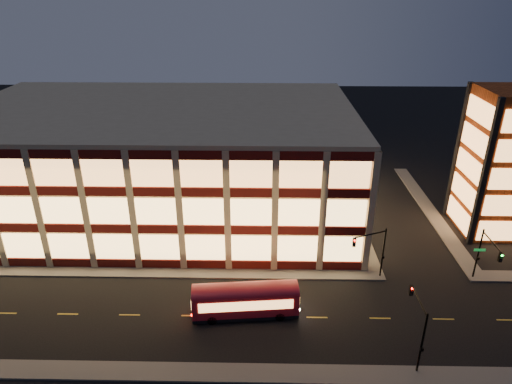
{
  "coord_description": "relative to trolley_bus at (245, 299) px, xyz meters",
  "views": [
    {
      "loc": [
        10.87,
        -40.53,
        29.17
      ],
      "look_at": [
        9.89,
        8.0,
        6.67
      ],
      "focal_mm": 32.0,
      "sensor_mm": 36.0,
      "label": 1
    }
  ],
  "objects": [
    {
      "name": "office_building",
      "position": [
        -12.07,
        22.59,
        5.37
      ],
      "size": [
        50.45,
        30.45,
        14.5
      ],
      "color": "tan",
      "rests_on": "ground"
    },
    {
      "name": "sidewalk_office_east",
      "position": [
        13.85,
        22.68,
        -1.8
      ],
      "size": [
        2.0,
        30.0,
        0.15
      ],
      "primitive_type": "cube",
      "color": "#514F4C",
      "rests_on": "ground"
    },
    {
      "name": "sidewalk_near",
      "position": [
        -9.15,
        -7.32,
        -1.8
      ],
      "size": [
        100.0,
        2.0,
        0.15
      ],
      "primitive_type": "cube",
      "color": "#514F4C",
      "rests_on": "ground"
    },
    {
      "name": "traffic_signal_near",
      "position": [
        14.35,
        -5.35,
        2.25
      ],
      "size": [
        0.32,
        4.45,
        6.0
      ],
      "color": "black",
      "rests_on": "ground"
    },
    {
      "name": "traffic_signal_far",
      "position": [
        13.06,
        5.92,
        2.24
      ],
      "size": [
        3.79,
        1.87,
        6.0
      ],
      "color": "black",
      "rests_on": "ground"
    },
    {
      "name": "ground",
      "position": [
        -9.15,
        5.68,
        -1.87
      ],
      "size": [
        200.0,
        200.0,
        0.0
      ],
      "primitive_type": "plane",
      "color": "black",
      "rests_on": "ground"
    },
    {
      "name": "trolley_bus",
      "position": [
        0.0,
        0.0,
        0.0
      ],
      "size": [
        10.18,
        3.47,
        3.38
      ],
      "rotation": [
        0.0,
        0.0,
        0.1
      ],
      "color": "#9E0816",
      "rests_on": "ground"
    },
    {
      "name": "stair_tower",
      "position": [
        30.8,
        17.63,
        7.12
      ],
      "size": [
        8.6,
        8.6,
        18.0
      ],
      "color": "#8C3814",
      "rests_on": "ground"
    },
    {
      "name": "traffic_signal_right",
      "position": [
        24.35,
        5.06,
        2.23
      ],
      "size": [
        1.2,
        4.37,
        6.0
      ],
      "color": "black",
      "rests_on": "ground"
    },
    {
      "name": "sidewalk_tower_west",
      "position": [
        24.85,
        22.68,
        -1.8
      ],
      "size": [
        2.0,
        30.0,
        0.15
      ],
      "primitive_type": "cube",
      "color": "#514F4C",
      "rests_on": "ground"
    },
    {
      "name": "sidewalk_office_south",
      "position": [
        -12.15,
        6.68,
        -1.8
      ],
      "size": [
        54.0,
        2.0,
        0.15
      ],
      "primitive_type": "cube",
      "color": "#514F4C",
      "rests_on": "ground"
    }
  ]
}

